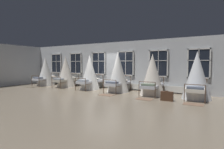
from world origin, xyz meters
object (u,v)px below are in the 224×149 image
cot_fifth (152,75)px  suitcase_dark (167,96)px  cot_first (46,72)px  cot_third (90,73)px  cot_second (66,72)px  cot_fourth (118,73)px  cot_sixth (197,76)px

cot_fifth → suitcase_dark: (1.07, -1.18, -0.87)m
cot_first → cot_third: bearing=-89.6°
suitcase_dark → cot_second: bearing=169.5°
cot_fourth → cot_sixth: 4.37m
cot_first → cot_second: bearing=-88.7°
cot_first → cot_third: 4.39m
cot_fourth → suitcase_dark: (3.23, -1.18, -0.96)m
cot_first → cot_sixth: cot_sixth is taller
cot_second → cot_sixth: bearing=-90.0°
cot_second → cot_fourth: (4.39, -0.02, 0.09)m
cot_first → cot_second: size_ratio=0.99×
cot_fifth → suitcase_dark: 1.82m
cot_fifth → cot_third: bearing=88.3°
cot_fifth → cot_sixth: bearing=-92.5°
cot_fourth → suitcase_dark: bearing=-108.5°
cot_first → cot_fourth: cot_fourth is taller
suitcase_dark → cot_sixth: bearing=43.4°
cot_third → cot_fifth: cot_third is taller
cot_second → suitcase_dark: cot_second is taller
cot_fifth → cot_sixth: size_ratio=0.97×
cot_fourth → cot_sixth: size_ratio=1.06×
cot_first → cot_second: (2.17, 0.05, 0.01)m
cot_second → cot_fourth: cot_fourth is taller
cot_first → cot_third: size_ratio=0.98×
cot_third → cot_fourth: (2.17, -0.01, 0.08)m
cot_fourth → cot_sixth: cot_fourth is taller
cot_first → cot_sixth: size_ratio=0.97×
cot_first → suitcase_dark: size_ratio=3.99×
cot_third → suitcase_dark: size_ratio=4.07×
cot_first → cot_second: cot_second is taller
cot_third → cot_fifth: bearing=-88.6°
suitcase_dark → cot_first: bearing=171.7°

